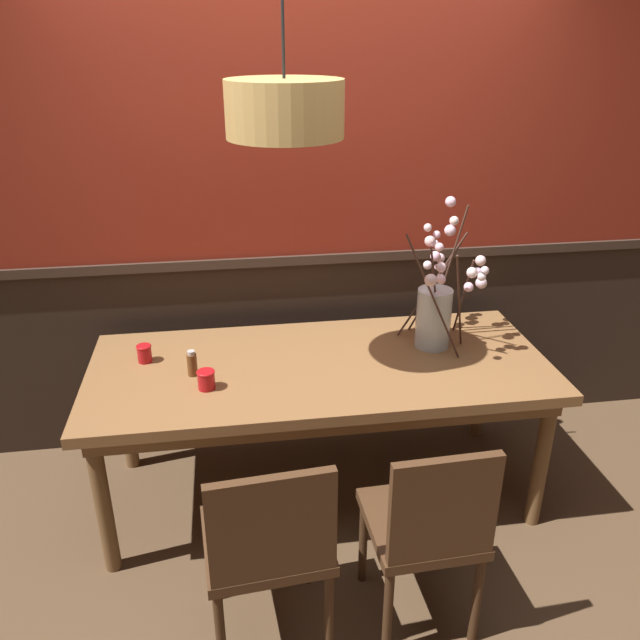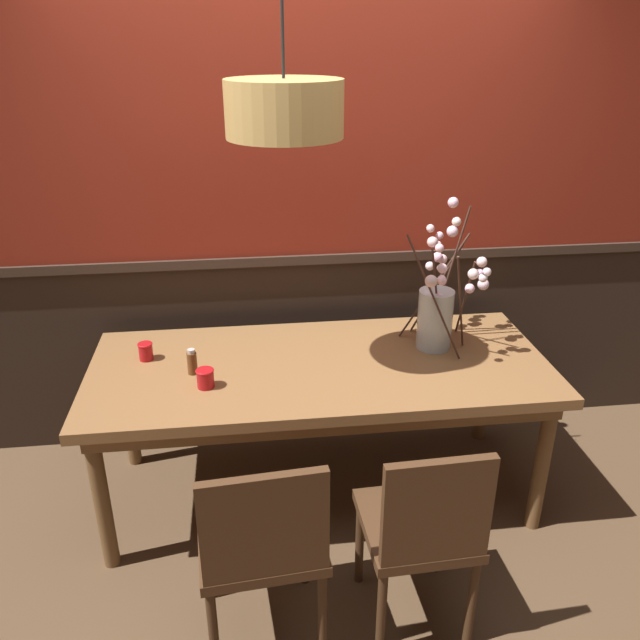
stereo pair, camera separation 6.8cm
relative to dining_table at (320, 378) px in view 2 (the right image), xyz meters
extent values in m
plane|color=brown|center=(0.00, 0.00, -0.67)|extent=(24.00, 24.00, 0.00)
cube|color=#2D2119|center=(0.00, 0.65, -0.15)|extent=(5.41, 0.12, 1.05)
cube|color=#3E2E24|center=(0.00, 0.64, 0.39)|extent=(5.41, 0.14, 0.05)
cube|color=maroon|center=(0.00, 0.65, 1.24)|extent=(5.41, 0.12, 1.73)
cube|color=olive|center=(0.00, 0.00, 0.06)|extent=(2.15, 0.92, 0.05)
cube|color=brown|center=(0.00, 0.00, -0.01)|extent=(2.04, 0.82, 0.08)
cylinder|color=brown|center=(-0.98, -0.37, -0.32)|extent=(0.07, 0.07, 0.70)
cylinder|color=brown|center=(0.98, -0.37, -0.32)|extent=(0.07, 0.07, 0.70)
cylinder|color=brown|center=(-0.98, 0.37, -0.32)|extent=(0.07, 0.07, 0.70)
cylinder|color=brown|center=(0.98, 0.37, -0.32)|extent=(0.07, 0.07, 0.70)
cube|color=#4C301C|center=(-0.32, -0.78, -0.22)|extent=(0.49, 0.46, 0.04)
cube|color=#4C301C|center=(-0.31, -0.97, 0.01)|extent=(0.44, 0.07, 0.41)
cylinder|color=#412917|center=(-0.53, -0.61, -0.46)|extent=(0.04, 0.04, 0.43)
cylinder|color=#412917|center=(-0.14, -0.58, -0.46)|extent=(0.04, 0.04, 0.43)
cylinder|color=#412917|center=(-0.51, -0.98, -0.46)|extent=(0.04, 0.04, 0.43)
cylinder|color=#412917|center=(-0.11, -0.95, -0.46)|extent=(0.04, 0.04, 0.43)
cube|color=#4C301C|center=(-0.36, 0.83, -0.21)|extent=(0.44, 0.44, 0.04)
cube|color=#4C301C|center=(-0.37, 1.02, 0.02)|extent=(0.40, 0.05, 0.41)
cylinder|color=#412917|center=(-0.17, 0.65, -0.45)|extent=(0.04, 0.04, 0.44)
cylinder|color=#412917|center=(-0.54, 0.64, -0.45)|extent=(0.04, 0.04, 0.44)
cylinder|color=#412917|center=(-0.19, 1.01, -0.45)|extent=(0.04, 0.04, 0.44)
cylinder|color=#412917|center=(-0.55, 1.00, -0.45)|extent=(0.04, 0.04, 0.44)
cube|color=#4C301C|center=(0.35, 0.83, -0.21)|extent=(0.42, 0.42, 0.04)
cube|color=#4C301C|center=(0.34, 1.01, 0.04)|extent=(0.39, 0.05, 0.46)
cylinder|color=#412917|center=(0.52, 0.66, -0.45)|extent=(0.04, 0.04, 0.44)
cylinder|color=#412917|center=(0.18, 0.65, -0.45)|extent=(0.04, 0.04, 0.44)
cylinder|color=#412917|center=(0.51, 1.01, -0.45)|extent=(0.04, 0.04, 0.44)
cylinder|color=#412917|center=(0.17, 1.00, -0.45)|extent=(0.04, 0.04, 0.44)
cube|color=#4C301C|center=(0.28, -0.78, -0.22)|extent=(0.43, 0.45, 0.04)
cube|color=#4C301C|center=(0.28, -0.98, 0.01)|extent=(0.39, 0.05, 0.42)
cylinder|color=#412917|center=(0.09, -0.60, -0.46)|extent=(0.04, 0.04, 0.43)
cylinder|color=#412917|center=(0.44, -0.59, -0.46)|extent=(0.04, 0.04, 0.43)
cylinder|color=#412917|center=(0.11, -0.97, -0.46)|extent=(0.04, 0.04, 0.43)
cylinder|color=#412917|center=(0.46, -0.96, -0.46)|extent=(0.04, 0.04, 0.43)
cylinder|color=silver|center=(0.57, 0.10, 0.23)|extent=(0.17, 0.17, 0.30)
cylinder|color=silver|center=(0.57, 0.10, 0.12)|extent=(0.15, 0.15, 0.07)
cylinder|color=#472D23|center=(0.65, 0.17, 0.43)|extent=(0.14, 0.08, 0.69)
sphere|color=#F4CDE3|center=(0.67, 0.22, 0.63)|extent=(0.06, 0.06, 0.06)
sphere|color=#F9C7E0|center=(0.67, 0.26, 0.76)|extent=(0.05, 0.05, 0.05)
sphere|color=silver|center=(0.68, 0.23, 0.68)|extent=(0.05, 0.05, 0.05)
cylinder|color=#472D23|center=(0.72, 0.12, 0.32)|extent=(0.05, 0.28, 0.48)
sphere|color=white|center=(0.80, 0.10, 0.40)|extent=(0.06, 0.06, 0.06)
sphere|color=silver|center=(0.82, 0.11, 0.46)|extent=(0.04, 0.04, 0.04)
sphere|color=#F2C5E7|center=(0.78, 0.12, 0.45)|extent=(0.04, 0.04, 0.04)
cylinder|color=#472D23|center=(0.66, 0.00, 0.35)|extent=(0.15, 0.21, 0.53)
sphere|color=#F7C7E3|center=(0.68, -0.03, 0.44)|extent=(0.04, 0.04, 0.04)
sphere|color=white|center=(0.74, -0.04, 0.49)|extent=(0.04, 0.04, 0.04)
sphere|color=#FAD2D7|center=(0.72, -0.04, 0.57)|extent=(0.05, 0.05, 0.05)
sphere|color=silver|center=(0.70, -0.02, 0.50)|extent=(0.05, 0.05, 0.05)
cylinder|color=#472D23|center=(0.62, 0.25, 0.33)|extent=(0.22, 0.09, 0.49)
sphere|color=#F6C5D9|center=(0.65, 0.37, 0.57)|extent=(0.04, 0.04, 0.04)
sphere|color=#FFD0D8|center=(0.65, 0.29, 0.47)|extent=(0.05, 0.05, 0.05)
sphere|color=silver|center=(0.58, 0.25, 0.31)|extent=(0.04, 0.04, 0.04)
sphere|color=#F7CEE6|center=(0.64, 0.29, 0.42)|extent=(0.03, 0.03, 0.03)
sphere|color=#F9D3D0|center=(0.61, 0.26, 0.37)|extent=(0.04, 0.04, 0.04)
sphere|color=white|center=(0.63, 0.33, 0.53)|extent=(0.04, 0.04, 0.04)
cylinder|color=#472D23|center=(0.53, 0.01, 0.38)|extent=(0.27, 0.13, 0.59)
sphere|color=#FFC7DD|center=(0.49, -0.14, 0.67)|extent=(0.04, 0.04, 0.04)
sphere|color=#FFC8D6|center=(0.55, -0.03, 0.48)|extent=(0.04, 0.04, 0.04)
sphere|color=#FFD3D3|center=(0.49, -0.07, 0.50)|extent=(0.06, 0.06, 0.06)
sphere|color=silver|center=(0.48, -0.07, 0.50)|extent=(0.04, 0.04, 0.04)
cylinder|color=#472D23|center=(0.59, 0.21, 0.36)|extent=(0.31, 0.05, 0.55)
sphere|color=#FECED2|center=(0.61, 0.33, 0.55)|extent=(0.05, 0.05, 0.05)
sphere|color=white|center=(0.58, 0.28, 0.44)|extent=(0.04, 0.04, 0.04)
sphere|color=#F4CED1|center=(0.60, 0.36, 0.61)|extent=(0.04, 0.04, 0.04)
sphere|color=#FFC4E0|center=(0.62, 0.28, 0.49)|extent=(0.05, 0.05, 0.05)
sphere|color=#FFCFD1|center=(0.61, 0.34, 0.55)|extent=(0.05, 0.05, 0.05)
cylinder|color=#472D23|center=(0.57, 0.08, 0.35)|extent=(0.12, 0.08, 0.53)
sphere|color=#F9CBD6|center=(0.57, 0.04, 0.51)|extent=(0.05, 0.05, 0.05)
sphere|color=white|center=(0.57, 0.06, 0.36)|extent=(0.05, 0.05, 0.05)
sphere|color=silver|center=(0.56, 0.02, 0.47)|extent=(0.04, 0.04, 0.04)
sphere|color=white|center=(0.56, 0.09, 0.35)|extent=(0.03, 0.03, 0.03)
sphere|color=silver|center=(0.57, 0.04, 0.45)|extent=(0.04, 0.04, 0.04)
sphere|color=silver|center=(0.58, 0.11, 0.32)|extent=(0.04, 0.04, 0.04)
cylinder|color=red|center=(-0.52, -0.16, 0.12)|extent=(0.08, 0.08, 0.09)
torus|color=red|center=(-0.52, -0.16, 0.16)|extent=(0.08, 0.08, 0.01)
cylinder|color=silver|center=(-0.52, -0.16, 0.11)|extent=(0.05, 0.05, 0.04)
cylinder|color=red|center=(-0.81, 0.14, 0.12)|extent=(0.07, 0.07, 0.08)
torus|color=red|center=(-0.81, 0.14, 0.16)|extent=(0.07, 0.07, 0.01)
cylinder|color=silver|center=(-0.81, 0.14, 0.11)|extent=(0.05, 0.05, 0.04)
cylinder|color=brown|center=(-0.59, -0.03, 0.13)|extent=(0.04, 0.04, 0.10)
cylinder|color=beige|center=(-0.59, -0.03, 0.20)|extent=(0.03, 0.03, 0.02)
cylinder|color=tan|center=(-0.15, -0.05, 1.23)|extent=(0.46, 0.46, 0.22)
sphere|color=#F9EAB7|center=(-0.15, -0.05, 1.20)|extent=(0.14, 0.14, 0.14)
camera|label=1|loc=(-0.39, -2.61, 1.51)|focal=35.78mm
camera|label=2|loc=(-0.32, -2.62, 1.51)|focal=35.78mm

